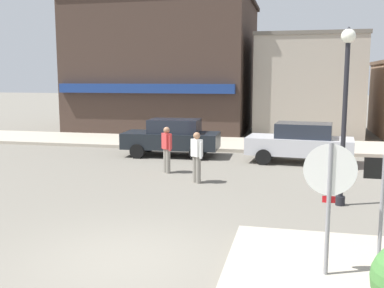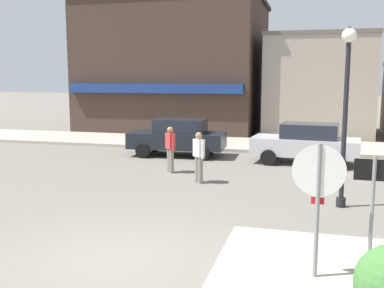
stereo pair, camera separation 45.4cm
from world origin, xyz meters
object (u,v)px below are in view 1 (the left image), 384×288
object	(u,v)px
pedestrian_crossing_near	(197,156)
parked_car_second	(300,142)
stop_sign	(329,192)
one_way_sign	(382,203)
lamp_post	(346,91)
parked_car_nearest	(172,137)
pedestrian_crossing_far	(167,148)

from	to	relation	value
pedestrian_crossing_near	parked_car_second	bearing A→B (deg)	52.23
stop_sign	one_way_sign	distance (m)	0.88
stop_sign	pedestrian_crossing_near	bearing A→B (deg)	118.91
stop_sign	lamp_post	size ratio (longest dim) A/B	0.51
stop_sign	parked_car_nearest	bearing A→B (deg)	117.00
parked_car_second	pedestrian_crossing_far	distance (m)	5.39
stop_sign	lamp_post	xyz separation A→B (m)	(0.67, 4.72, 1.44)
one_way_sign	lamp_post	world-z (taller)	lamp_post
lamp_post	parked_car_second	xyz separation A→B (m)	(-0.97, 5.78, -2.15)
parked_car_second	pedestrian_crossing_near	xyz separation A→B (m)	(-3.21, -4.14, 0.06)
parked_car_nearest	pedestrian_crossing_far	distance (m)	3.40
parked_car_nearest	pedestrian_crossing_far	world-z (taller)	pedestrian_crossing_far
pedestrian_crossing_far	parked_car_nearest	bearing A→B (deg)	102.25
one_way_sign	pedestrian_crossing_far	size ratio (longest dim) A/B	1.30
stop_sign	pedestrian_crossing_far	distance (m)	9.03
stop_sign	pedestrian_crossing_near	distance (m)	7.29
parked_car_nearest	pedestrian_crossing_near	size ratio (longest dim) A/B	2.52
parked_car_nearest	pedestrian_crossing_far	size ratio (longest dim) A/B	2.52
parked_car_nearest	parked_car_second	size ratio (longest dim) A/B	0.98
pedestrian_crossing_far	parked_car_second	bearing A→B (deg)	32.65
stop_sign	pedestrian_crossing_near	xyz separation A→B (m)	(-3.51, 6.36, -0.65)
stop_sign	parked_car_second	size ratio (longest dim) A/B	0.55
one_way_sign	parked_car_second	xyz separation A→B (m)	(-1.13, 10.28, -0.52)
one_way_sign	lamp_post	distance (m)	4.79
stop_sign	parked_car_second	world-z (taller)	stop_sign
stop_sign	pedestrian_crossing_near	size ratio (longest dim) A/B	1.43
one_way_sign	parked_car_second	world-z (taller)	one_way_sign
pedestrian_crossing_near	stop_sign	bearing A→B (deg)	-61.09
parked_car_nearest	pedestrian_crossing_far	xyz separation A→B (m)	(0.72, -3.33, 0.06)
parked_car_second	stop_sign	bearing A→B (deg)	-88.36
stop_sign	lamp_post	world-z (taller)	lamp_post
lamp_post	pedestrian_crossing_near	xyz separation A→B (m)	(-4.18, 1.63, -2.09)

